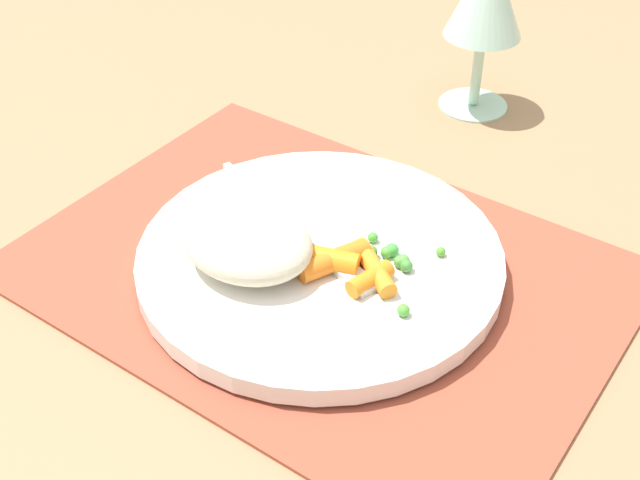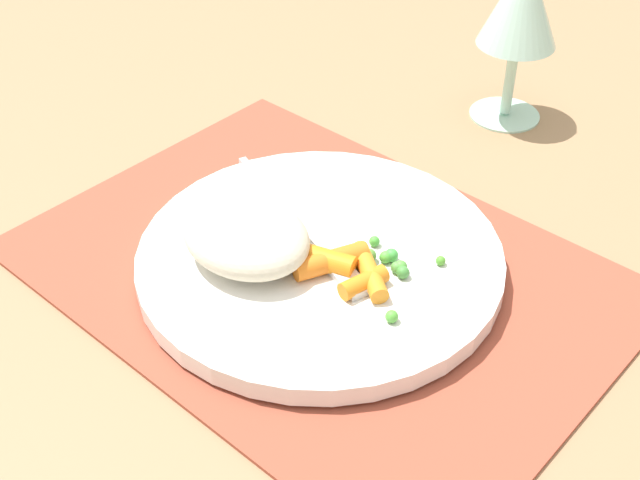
{
  "view_description": "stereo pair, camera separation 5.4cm",
  "coord_description": "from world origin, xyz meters",
  "px_view_note": "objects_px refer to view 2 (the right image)",
  "views": [
    {
      "loc": [
        0.27,
        -0.39,
        0.41
      ],
      "look_at": [
        0.0,
        0.0,
        0.03
      ],
      "focal_mm": 47.7,
      "sensor_mm": 36.0,
      "label": 1
    },
    {
      "loc": [
        0.32,
        -0.35,
        0.41
      ],
      "look_at": [
        0.0,
        0.0,
        0.03
      ],
      "focal_mm": 47.7,
      "sensor_mm": 36.0,
      "label": 2
    }
  ],
  "objects_px": {
    "plate": "(320,259)",
    "fork": "(310,236)",
    "rice_mound": "(246,236)",
    "carrot_portion": "(341,266)",
    "wine_glass": "(521,5)"
  },
  "relations": [
    {
      "from": "plate",
      "to": "fork",
      "type": "height_order",
      "value": "fork"
    },
    {
      "from": "rice_mound",
      "to": "fork",
      "type": "bearing_deg",
      "value": 66.37
    },
    {
      "from": "fork",
      "to": "carrot_portion",
      "type": "bearing_deg",
      "value": -18.97
    },
    {
      "from": "rice_mound",
      "to": "plate",
      "type": "bearing_deg",
      "value": 49.03
    },
    {
      "from": "rice_mound",
      "to": "carrot_portion",
      "type": "distance_m",
      "value": 0.07
    },
    {
      "from": "plate",
      "to": "wine_glass",
      "type": "distance_m",
      "value": 0.3
    },
    {
      "from": "carrot_portion",
      "to": "plate",
      "type": "bearing_deg",
      "value": 160.95
    },
    {
      "from": "rice_mound",
      "to": "wine_glass",
      "type": "xyz_separation_m",
      "value": [
        0.01,
        0.33,
        0.07
      ]
    },
    {
      "from": "carrot_portion",
      "to": "fork",
      "type": "xyz_separation_m",
      "value": [
        -0.04,
        0.01,
        -0.0
      ]
    },
    {
      "from": "wine_glass",
      "to": "carrot_portion",
      "type": "bearing_deg",
      "value": -80.47
    },
    {
      "from": "wine_glass",
      "to": "rice_mound",
      "type": "bearing_deg",
      "value": -92.21
    },
    {
      "from": "fork",
      "to": "rice_mound",
      "type": "bearing_deg",
      "value": -113.63
    },
    {
      "from": "plate",
      "to": "wine_glass",
      "type": "relative_size",
      "value": 1.69
    },
    {
      "from": "rice_mound",
      "to": "fork",
      "type": "relative_size",
      "value": 0.54
    },
    {
      "from": "carrot_portion",
      "to": "fork",
      "type": "bearing_deg",
      "value": 161.03
    }
  ]
}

